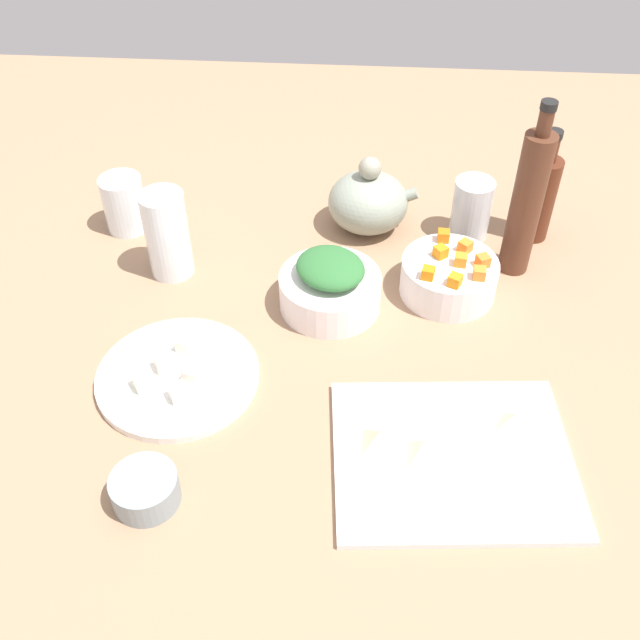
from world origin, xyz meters
The scene contains 30 objects.
tabletop centered at (0.00, 0.00, 1.50)cm, with size 190.00×190.00×3.00cm, color #9A7658.
cutting_board centered at (18.08, -19.19, 3.50)cm, with size 29.77×24.48×1.00cm, color white.
plate_tofu centered at (-19.22, -8.19, 3.60)cm, with size 22.58×22.58×1.20cm, color white.
bowl_greens centered at (0.91, 8.75, 5.82)cm, with size 15.50×15.50×5.65cm, color white.
bowl_carrots centered at (19.07, 13.29, 5.94)cm, with size 14.93×14.93×5.88cm, color white.
bowl_small_side centered at (-18.77, -27.57, 5.04)cm, with size 8.13×8.13×4.07cm, color gray.
teapot centered at (6.14, 29.67, 8.34)cm, with size 15.33×13.06×13.71cm.
bottle_0 centered at (30.14, 20.28, 15.65)cm, with size 4.80×4.80×29.17cm.
bottle_1 centered at (34.35, 29.40, 11.03)cm, with size 5.27×5.27×19.89cm.
drinking_glass_0 centered at (-25.10, 15.37, 10.28)cm, with size 6.89×6.89×14.55cm, color white.
drinking_glass_1 centered at (23.45, 28.79, 8.25)cm, with size 6.59×6.59×10.49cm, color white.
drinking_glass_2 centered at (-35.42, 26.58, 7.89)cm, with size 7.14×7.14×9.79cm, color white.
carrot_cube_0 centered at (17.47, 14.69, 9.78)cm, with size 1.80×1.80×1.80cm, color orange.
carrot_cube_1 centered at (20.41, 12.89, 9.78)cm, with size 1.80×1.80×1.80cm, color orange.
carrot_cube_2 centered at (19.25, 7.99, 9.78)cm, with size 1.80×1.80×1.80cm, color orange.
carrot_cube_3 centered at (18.12, 18.79, 9.78)cm, with size 1.80×1.80×1.80cm, color orange.
carrot_cube_4 centered at (15.39, 9.40, 9.78)cm, with size 1.80×1.80×1.80cm, color orange.
carrot_cube_5 centered at (21.35, 16.36, 9.78)cm, with size 1.80×1.80×1.80cm, color orange.
carrot_cube_6 centered at (22.97, 9.89, 9.78)cm, with size 1.80×1.80×1.80cm, color orange.
carrot_cube_7 centered at (23.75, 12.90, 9.78)cm, with size 1.80×1.80×1.80cm, color orange.
chopped_greens_mound centered at (0.91, 8.75, 10.45)cm, with size 10.72×9.71×3.60cm, color #306C34.
tofu_cube_0 centered at (-21.16, -7.37, 5.30)cm, with size 2.20×2.20×2.20cm, color white.
tofu_cube_1 centered at (-18.02, -12.56, 5.30)cm, with size 2.20×2.20×2.20cm, color silver.
tofu_cube_2 centered at (-16.76, -9.18, 5.30)cm, with size 2.20×2.20×2.20cm, color silver.
tofu_cube_3 centered at (-18.89, -3.59, 5.30)cm, with size 2.20×2.20×2.20cm, color white.
tofu_cube_4 centered at (-23.28, -10.97, 5.30)cm, with size 2.20×2.20×2.20cm, color white.
dumpling_0 centered at (8.81, -18.39, 5.51)cm, with size 4.72×4.19×3.01cm, color beige.
dumpling_1 centered at (14.23, -19.46, 5.51)cm, with size 4.73×4.60×3.02cm, color beige.
dumpling_2 centered at (26.05, -14.12, 5.28)cm, with size 4.12×3.56×2.57cm, color beige.
dumpling_3 centered at (25.79, -21.53, 5.08)cm, with size 5.20×4.96×2.16cm, color beige.
Camera 1 is at (5.46, -75.50, 79.15)cm, focal length 41.25 mm.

